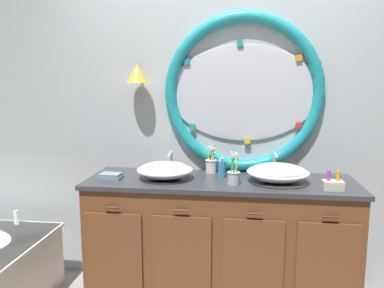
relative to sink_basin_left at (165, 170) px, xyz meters
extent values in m
cube|color=silver|center=(0.38, 0.36, 0.33)|extent=(6.40, 0.08, 2.60)
ellipsoid|color=silver|center=(0.54, 0.30, 0.54)|extent=(1.10, 0.02, 0.72)
torus|color=teal|center=(0.54, 0.30, 0.54)|extent=(1.18, 0.09, 1.18)
cube|color=#2866B7|center=(1.09, 0.29, 0.53)|extent=(0.05, 0.01, 0.05)
cube|color=orange|center=(0.93, 0.29, 0.79)|extent=(0.05, 0.01, 0.05)
cube|color=teal|center=(0.51, 0.29, 0.90)|extent=(0.05, 0.01, 0.05)
cube|color=teal|center=(0.12, 0.29, 0.77)|extent=(0.05, 0.01, 0.05)
cube|color=#2866B7|center=(-0.01, 0.29, 0.51)|extent=(0.05, 0.01, 0.05)
cube|color=teal|center=(0.16, 0.29, 0.28)|extent=(0.05, 0.01, 0.05)
cube|color=yellow|center=(0.58, 0.29, 0.18)|extent=(0.04, 0.01, 0.04)
cube|color=red|center=(0.95, 0.29, 0.30)|extent=(0.05, 0.01, 0.05)
cylinder|color=#4C3823|center=(-0.25, 0.27, 0.70)|extent=(0.02, 0.09, 0.02)
cone|color=gold|center=(-0.25, 0.22, 0.68)|extent=(0.17, 0.17, 0.14)
cube|color=brown|center=(0.39, 0.03, -0.53)|extent=(1.84, 0.58, 0.88)
cube|color=#38383D|center=(0.39, 0.03, -0.08)|extent=(1.88, 0.61, 0.03)
cube|color=#38383D|center=(0.39, 0.31, -0.15)|extent=(1.84, 0.02, 0.11)
cube|color=brown|center=(-0.30, -0.27, -0.57)|extent=(0.39, 0.02, 0.67)
cylinder|color=#422D1E|center=(-0.30, -0.28, -0.20)|extent=(0.10, 0.01, 0.01)
cube|color=brown|center=(0.16, -0.27, -0.57)|extent=(0.39, 0.02, 0.67)
cylinder|color=#422D1E|center=(0.16, -0.28, -0.20)|extent=(0.10, 0.01, 0.01)
cube|color=brown|center=(0.62, -0.27, -0.57)|extent=(0.39, 0.02, 0.67)
cylinder|color=#422D1E|center=(0.62, -0.28, -0.20)|extent=(0.10, 0.01, 0.01)
cube|color=brown|center=(1.08, -0.27, -0.57)|extent=(0.39, 0.02, 0.67)
cylinder|color=#422D1E|center=(1.08, -0.28, -0.20)|extent=(0.10, 0.01, 0.01)
cylinder|color=silver|center=(-1.20, 0.07, -0.43)|extent=(0.04, 0.04, 0.11)
ellipsoid|color=white|center=(0.00, 0.00, 0.00)|extent=(0.38, 0.32, 0.12)
torus|color=white|center=(0.00, 0.00, 0.00)|extent=(0.40, 0.40, 0.02)
cylinder|color=silver|center=(0.00, 0.00, 0.00)|extent=(0.03, 0.03, 0.01)
ellipsoid|color=white|center=(0.78, 0.00, 0.01)|extent=(0.40, 0.27, 0.13)
torus|color=white|center=(0.78, 0.00, 0.01)|extent=(0.42, 0.42, 0.02)
cylinder|color=silver|center=(0.78, 0.00, 0.01)|extent=(0.03, 0.03, 0.01)
cylinder|color=silver|center=(0.00, 0.24, -0.05)|extent=(0.05, 0.05, 0.02)
cylinder|color=silver|center=(0.00, 0.24, 0.02)|extent=(0.02, 0.02, 0.12)
sphere|color=silver|center=(0.00, 0.24, 0.08)|extent=(0.03, 0.03, 0.03)
cylinder|color=silver|center=(0.00, 0.19, 0.08)|extent=(0.02, 0.11, 0.02)
cylinder|color=silver|center=(-0.08, 0.24, -0.03)|extent=(0.04, 0.04, 0.06)
cylinder|color=silver|center=(0.08, 0.24, -0.03)|extent=(0.04, 0.04, 0.06)
cube|color=silver|center=(-0.08, 0.24, 0.00)|extent=(0.05, 0.01, 0.01)
cube|color=silver|center=(0.08, 0.24, 0.00)|extent=(0.05, 0.01, 0.01)
cylinder|color=silver|center=(0.78, 0.24, -0.05)|extent=(0.05, 0.05, 0.02)
cylinder|color=silver|center=(0.78, 0.24, 0.03)|extent=(0.02, 0.02, 0.13)
sphere|color=silver|center=(0.78, 0.24, 0.09)|extent=(0.03, 0.03, 0.03)
cylinder|color=silver|center=(0.78, 0.19, 0.09)|extent=(0.02, 0.10, 0.02)
cylinder|color=silver|center=(0.69, 0.24, -0.03)|extent=(0.04, 0.04, 0.06)
cylinder|color=silver|center=(0.87, 0.24, -0.03)|extent=(0.04, 0.04, 0.06)
cube|color=silver|center=(0.69, 0.24, 0.00)|extent=(0.05, 0.01, 0.01)
cube|color=silver|center=(0.87, 0.24, 0.00)|extent=(0.05, 0.01, 0.01)
cylinder|color=white|center=(0.31, 0.23, -0.01)|extent=(0.08, 0.08, 0.10)
torus|color=white|center=(0.31, 0.23, 0.03)|extent=(0.09, 0.09, 0.01)
cylinder|color=yellow|center=(0.33, 0.23, 0.03)|extent=(0.04, 0.03, 0.15)
cube|color=white|center=(0.33, 0.23, 0.12)|extent=(0.02, 0.02, 0.03)
cylinder|color=#E0383D|center=(0.31, 0.25, 0.04)|extent=(0.02, 0.02, 0.18)
cube|color=white|center=(0.31, 0.25, 0.14)|extent=(0.02, 0.02, 0.02)
cylinder|color=yellow|center=(0.29, 0.22, 0.03)|extent=(0.03, 0.02, 0.17)
cube|color=white|center=(0.29, 0.22, 0.13)|extent=(0.02, 0.02, 0.02)
cylinder|color=yellow|center=(0.32, 0.20, 0.03)|extent=(0.02, 0.02, 0.17)
cube|color=white|center=(0.32, 0.20, 0.13)|extent=(0.02, 0.02, 0.02)
cylinder|color=silver|center=(0.49, -0.09, -0.02)|extent=(0.08, 0.08, 0.08)
torus|color=silver|center=(0.49, -0.09, 0.02)|extent=(0.09, 0.09, 0.01)
cylinder|color=yellow|center=(0.50, -0.09, 0.04)|extent=(0.04, 0.04, 0.18)
cube|color=white|center=(0.50, -0.09, 0.15)|extent=(0.02, 0.02, 0.03)
cylinder|color=purple|center=(0.48, -0.08, 0.03)|extent=(0.03, 0.03, 0.15)
cube|color=white|center=(0.48, -0.08, 0.12)|extent=(0.02, 0.02, 0.03)
cylinder|color=green|center=(0.47, -0.09, 0.04)|extent=(0.04, 0.01, 0.19)
cube|color=white|center=(0.47, -0.09, 0.15)|extent=(0.02, 0.02, 0.02)
cylinder|color=green|center=(0.48, -0.11, 0.04)|extent=(0.03, 0.02, 0.17)
cube|color=white|center=(0.48, -0.11, 0.13)|extent=(0.02, 0.02, 0.02)
cylinder|color=#388EBC|center=(0.40, 0.10, 0.00)|extent=(0.06, 0.06, 0.12)
cylinder|color=silver|center=(0.40, 0.10, 0.07)|extent=(0.03, 0.03, 0.02)
cylinder|color=silver|center=(0.40, 0.08, 0.08)|extent=(0.01, 0.04, 0.01)
cube|color=#7593A8|center=(-0.38, -0.06, -0.05)|extent=(0.15, 0.11, 0.02)
cube|color=#7593A8|center=(-0.38, -0.06, -0.03)|extent=(0.15, 0.11, 0.02)
cube|color=beige|center=(1.11, -0.14, -0.03)|extent=(0.13, 0.09, 0.06)
cylinder|color=purple|center=(1.09, -0.14, 0.03)|extent=(0.02, 0.02, 0.07)
cylinder|color=orange|center=(1.14, -0.14, 0.03)|extent=(0.02, 0.02, 0.07)
camera|label=1|loc=(0.54, -2.60, 0.61)|focal=35.94mm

